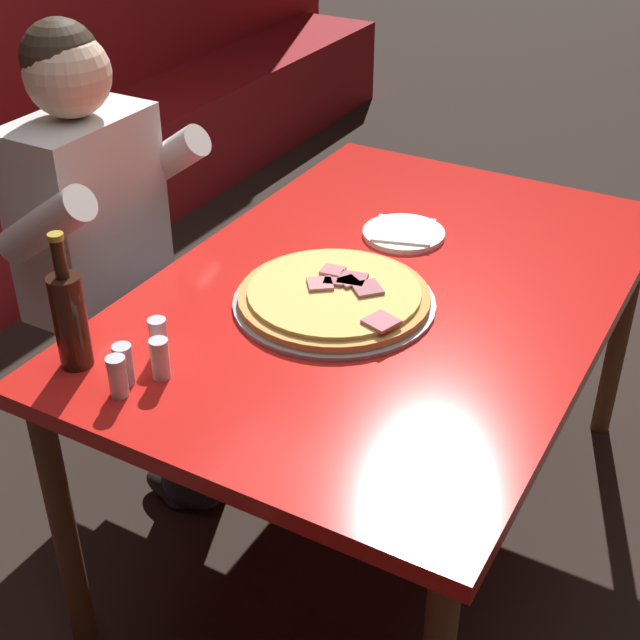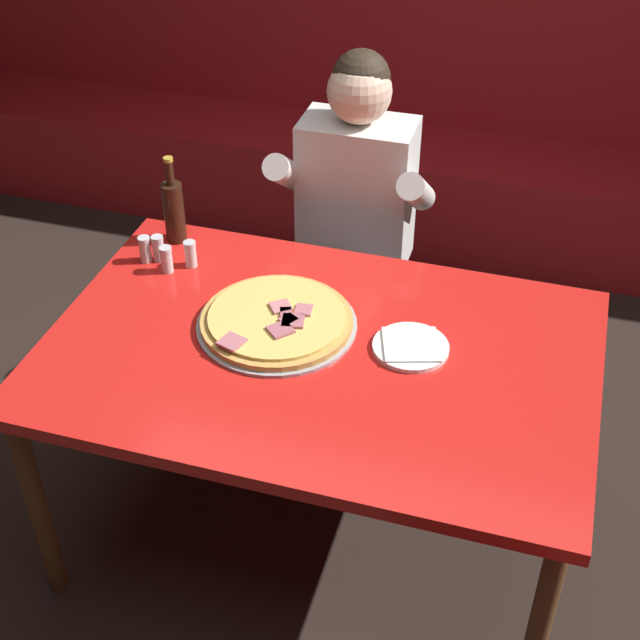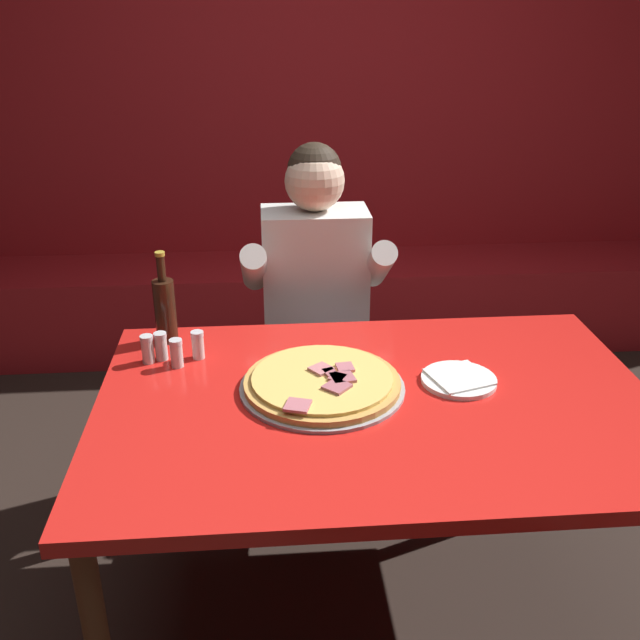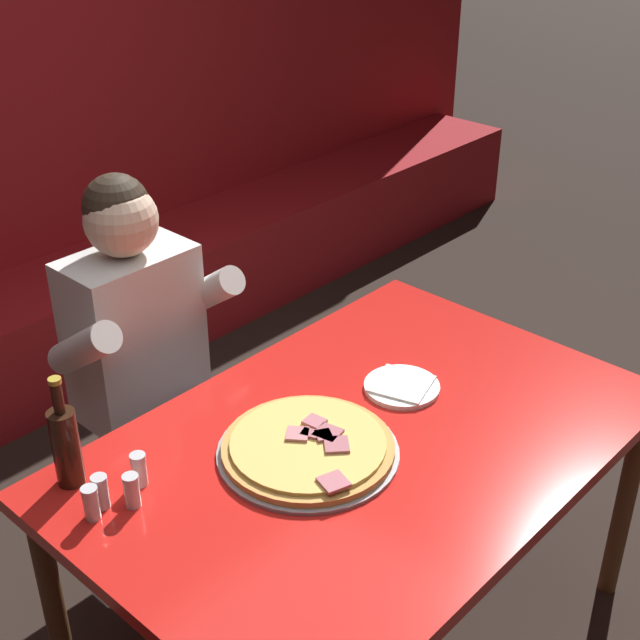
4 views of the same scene
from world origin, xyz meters
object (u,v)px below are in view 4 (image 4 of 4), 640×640
at_px(beer_bottle, 66,444).
at_px(shaker_oregano, 139,471).
at_px(pizza, 308,448).
at_px(main_dining_table, 364,460).
at_px(shaker_red_pepper_flakes, 91,505).
at_px(diner_seated_blue_shirt, 155,365).
at_px(shaker_parmesan, 101,493).
at_px(plate_white_paper, 402,386).
at_px(shaker_black_pepper, 132,492).

distance_m(beer_bottle, shaker_oregano, 0.18).
distance_m(pizza, beer_bottle, 0.58).
relative_size(main_dining_table, pizza, 3.31).
relative_size(shaker_red_pepper_flakes, shaker_oregano, 1.00).
bearing_deg(diner_seated_blue_shirt, shaker_red_pepper_flakes, -138.95).
distance_m(shaker_parmesan, diner_seated_blue_shirt, 0.67).
relative_size(pizza, shaker_parmesan, 5.28).
height_order(main_dining_table, pizza, pizza).
xyz_separation_m(main_dining_table, pizza, (-0.14, 0.06, 0.09)).
bearing_deg(shaker_oregano, main_dining_table, -29.31).
relative_size(beer_bottle, diner_seated_blue_shirt, 0.23).
bearing_deg(pizza, beer_bottle, 143.26).
distance_m(shaker_oregano, shaker_parmesan, 0.11).
relative_size(plate_white_paper, shaker_red_pepper_flakes, 2.44).
bearing_deg(beer_bottle, shaker_red_pepper_flakes, -105.50).
bearing_deg(shaker_black_pepper, beer_bottle, 105.06).
bearing_deg(beer_bottle, diner_seated_blue_shirt, 33.02).
xyz_separation_m(beer_bottle, shaker_parmesan, (-0.00, -0.13, -0.07)).
bearing_deg(shaker_parmesan, shaker_red_pepper_flakes, -156.48).
bearing_deg(shaker_red_pepper_flakes, diner_seated_blue_shirt, 41.05).
height_order(shaker_red_pepper_flakes, shaker_oregano, same).
height_order(main_dining_table, beer_bottle, beer_bottle).
distance_m(pizza, shaker_red_pepper_flakes, 0.53).
xyz_separation_m(plate_white_paper, beer_bottle, (-0.84, 0.33, 0.10)).
relative_size(shaker_red_pepper_flakes, shaker_black_pepper, 1.00).
bearing_deg(beer_bottle, pizza, -36.74).
xyz_separation_m(pizza, diner_seated_blue_shirt, (0.04, 0.66, -0.06)).
distance_m(main_dining_table, shaker_oregano, 0.58).
height_order(pizza, beer_bottle, beer_bottle).
relative_size(main_dining_table, shaker_oregano, 17.46).
relative_size(main_dining_table, shaker_parmesan, 17.46).
bearing_deg(shaker_parmesan, shaker_black_pepper, -44.27).
distance_m(plate_white_paper, shaker_parmesan, 0.87).
distance_m(main_dining_table, shaker_parmesan, 0.67).
height_order(shaker_red_pepper_flakes, diner_seated_blue_shirt, diner_seated_blue_shirt).
relative_size(pizza, shaker_red_pepper_flakes, 5.28).
relative_size(main_dining_table, shaker_black_pepper, 17.46).
distance_m(pizza, diner_seated_blue_shirt, 0.66).
bearing_deg(diner_seated_blue_shirt, beer_bottle, -146.98).
bearing_deg(shaker_red_pepper_flakes, pizza, -21.72).
relative_size(plate_white_paper, diner_seated_blue_shirt, 0.16).
height_order(shaker_black_pepper, diner_seated_blue_shirt, diner_seated_blue_shirt).
xyz_separation_m(main_dining_table, diner_seated_blue_shirt, (-0.11, 0.72, 0.03)).
xyz_separation_m(pizza, shaker_black_pepper, (-0.41, 0.16, 0.02)).
xyz_separation_m(main_dining_table, shaker_red_pepper_flakes, (-0.64, 0.26, 0.11)).
distance_m(main_dining_table, shaker_red_pepper_flakes, 0.70).
distance_m(pizza, shaker_parmesan, 0.51).
xyz_separation_m(main_dining_table, beer_bottle, (-0.60, 0.40, 0.18)).
relative_size(shaker_red_pepper_flakes, shaker_parmesan, 1.00).
height_order(pizza, shaker_oregano, shaker_oregano).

